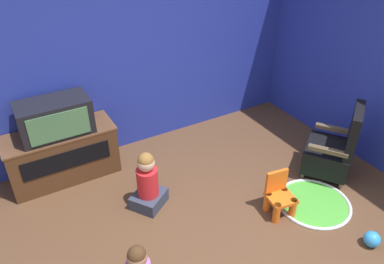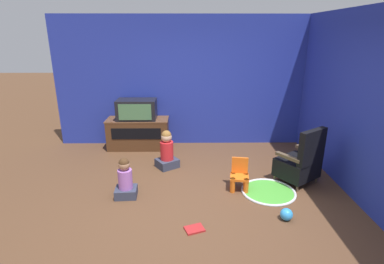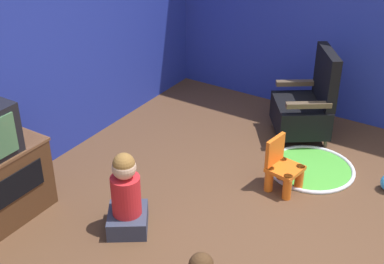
{
  "view_description": "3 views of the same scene",
  "coord_description": "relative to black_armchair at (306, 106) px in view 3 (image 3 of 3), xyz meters",
  "views": [
    {
      "loc": [
        -1.77,
        -1.8,
        2.96
      ],
      "look_at": [
        -0.11,
        1.05,
        0.89
      ],
      "focal_mm": 35.0,
      "sensor_mm": 36.0,
      "label": 1
    },
    {
      "loc": [
        -0.2,
        -3.83,
        2.34
      ],
      "look_at": [
        -0.14,
        0.94,
        0.76
      ],
      "focal_mm": 28.0,
      "sensor_mm": 36.0,
      "label": 2
    },
    {
      "loc": [
        -3.21,
        -1.09,
        2.82
      ],
      "look_at": [
        -0.29,
        0.76,
        0.88
      ],
      "focal_mm": 50.0,
      "sensor_mm": 36.0,
      "label": 3
    }
  ],
  "objects": [
    {
      "name": "ground_plane",
      "position": [
        -1.6,
        -0.56,
        -0.36
      ],
      "size": [
        30.0,
        30.0,
        0.0
      ],
      "primitive_type": "plane",
      "color": "brown"
    },
    {
      "name": "wall_back",
      "position": [
        -1.93,
        1.95,
        0.99
      ],
      "size": [
        5.34,
        0.12,
        2.7
      ],
      "color": "#23339E",
      "rests_on": "ground_plane"
    },
    {
      "name": "black_armchair",
      "position": [
        0.0,
        0.0,
        0.0
      ],
      "size": [
        0.79,
        0.77,
        0.95
      ],
      "rotation": [
        0.0,
        0.0,
        3.75
      ],
      "color": "brown",
      "rests_on": "ground_plane"
    },
    {
      "name": "yellow_kid_chair",
      "position": [
        -1.01,
        -0.2,
        -0.16
      ],
      "size": [
        0.32,
        0.31,
        0.49
      ],
      "rotation": [
        0.0,
        0.0,
        -0.15
      ],
      "color": "orange",
      "rests_on": "ground_plane"
    },
    {
      "name": "play_mat",
      "position": [
        -0.57,
        -0.31,
        -0.35
      ],
      "size": [
        0.84,
        0.84,
        0.04
      ],
      "color": "green",
      "rests_on": "ground_plane"
    },
    {
      "name": "child_watching_left",
      "position": [
        -2.19,
        0.62,
        -0.05
      ],
      "size": [
        0.47,
        0.46,
        0.71
      ],
      "rotation": [
        0.0,
        0.0,
        0.6
      ],
      "color": "#33384C",
      "rests_on": "ground_plane"
    }
  ]
}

